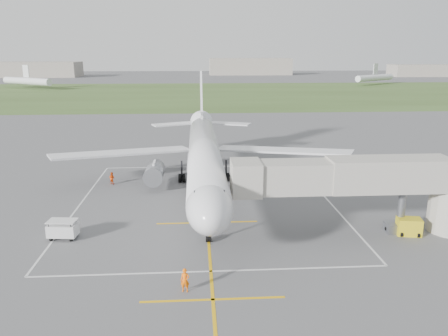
{
  "coord_description": "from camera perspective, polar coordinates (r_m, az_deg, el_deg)",
  "views": [
    {
      "loc": [
        -0.97,
        -50.57,
        16.43
      ],
      "look_at": [
        2.07,
        -4.0,
        4.0
      ],
      "focal_mm": 35.0,
      "sensor_mm": 36.0,
      "label": 1
    }
  ],
  "objects": [
    {
      "name": "ground",
      "position": [
        53.18,
        -2.51,
        -3.1
      ],
      "size": [
        700.0,
        700.0,
        0.0
      ],
      "primitive_type": "plane",
      "color": "#4E4E50",
      "rests_on": "ground"
    },
    {
      "name": "grass_strip",
      "position": [
        181.32,
        -3.46,
        9.69
      ],
      "size": [
        700.0,
        120.0,
        0.02
      ],
      "primitive_type": "cube",
      "color": "#3B5223",
      "rests_on": "ground"
    },
    {
      "name": "apron_markings",
      "position": [
        47.68,
        -2.35,
        -5.25
      ],
      "size": [
        28.2,
        60.0,
        0.01
      ],
      "color": "#E2A70D",
      "rests_on": "ground"
    },
    {
      "name": "airliner",
      "position": [
        52.73,
        -2.58,
        1.7
      ],
      "size": [
        38.93,
        46.75,
        13.52
      ],
      "color": "silver",
      "rests_on": "ground"
    },
    {
      "name": "jet_bridge",
      "position": [
        42.3,
        19.68,
        -2.02
      ],
      "size": [
        23.4,
        5.0,
        7.2
      ],
      "color": "#A39F93",
      "rests_on": "ground"
    },
    {
      "name": "gpu_unit",
      "position": [
        44.19,
        22.99,
        -7.07
      ],
      "size": [
        2.36,
        1.86,
        1.6
      ],
      "rotation": [
        0.0,
        0.0,
        -0.2
      ],
      "color": "gold",
      "rests_on": "ground"
    },
    {
      "name": "baggage_cart",
      "position": [
        42.45,
        -20.31,
        -7.52
      ],
      "size": [
        2.68,
        1.78,
        1.76
      ],
      "rotation": [
        0.0,
        0.0,
        -0.11
      ],
      "color": "silver",
      "rests_on": "ground"
    },
    {
      "name": "ramp_worker_nose",
      "position": [
        31.83,
        -5.11,
        -14.41
      ],
      "size": [
        0.69,
        0.5,
        1.75
      ],
      "primitive_type": "imported",
      "rotation": [
        0.0,
        0.0,
        -0.14
      ],
      "color": "#FF6608",
      "rests_on": "ground"
    },
    {
      "name": "ramp_worker_wing",
      "position": [
        57.76,
        -14.44,
        -1.28
      ],
      "size": [
        0.96,
        0.89,
        1.57
      ],
      "primitive_type": "imported",
      "rotation": [
        0.0,
        0.0,
        2.63
      ],
      "color": "#E04007",
      "rests_on": "ground"
    },
    {
      "name": "distant_hangars",
      "position": [
        316.33,
        -6.65,
        12.78
      ],
      "size": [
        345.0,
        49.0,
        12.0
      ],
      "color": "gray",
      "rests_on": "ground"
    },
    {
      "name": "distant_aircraft",
      "position": [
        217.47,
        -1.61,
        11.52
      ],
      "size": [
        197.76,
        38.01,
        8.85
      ],
      "color": "silver",
      "rests_on": "ground"
    }
  ]
}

